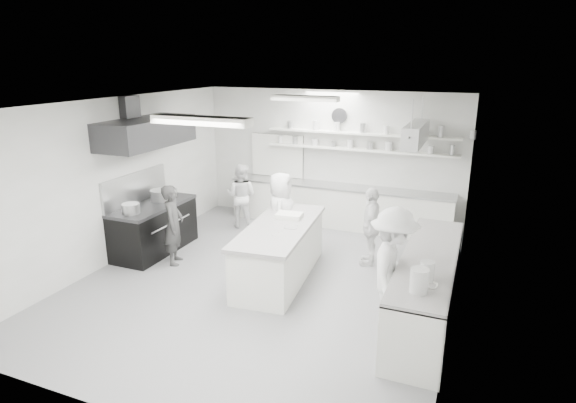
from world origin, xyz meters
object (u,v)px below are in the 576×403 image
at_px(prep_island, 280,253).
at_px(cook_stove, 173,225).
at_px(cook_back, 241,196).
at_px(back_counter, 338,206).
at_px(stove, 154,229).
at_px(right_counter, 427,288).

xyz_separation_m(prep_island, cook_stove, (-2.04, -0.17, 0.29)).
height_order(prep_island, cook_back, cook_back).
bearing_deg(back_counter, cook_back, -155.98).
bearing_deg(back_counter, stove, -136.01).
distance_m(cook_stove, cook_back, 2.27).
bearing_deg(prep_island, cook_back, 125.84).
distance_m(stove, prep_island, 2.75).
bearing_deg(stove, cook_stove, -25.53).
relative_size(stove, back_counter, 0.36).
height_order(back_counter, cook_back, cook_back).
relative_size(right_counter, cook_back, 2.29).
xyz_separation_m(back_counter, cook_stove, (-2.19, -3.14, 0.29)).
relative_size(stove, cook_stove, 1.21).
xyz_separation_m(cook_stove, cook_back, (0.21, 2.26, -0.03)).
xyz_separation_m(back_counter, right_counter, (2.35, -3.40, 0.01)).
distance_m(right_counter, prep_island, 2.54).
xyz_separation_m(stove, back_counter, (2.90, 2.80, 0.01)).
relative_size(stove, cook_back, 1.25).
xyz_separation_m(back_counter, prep_island, (-0.15, -2.97, -0.01)).
height_order(prep_island, cook_stove, cook_stove).
relative_size(back_counter, cook_stove, 3.35).
distance_m(right_counter, cook_back, 5.01).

